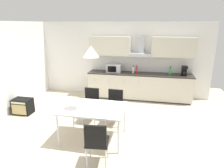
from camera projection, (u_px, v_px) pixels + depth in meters
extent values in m
cube|color=beige|center=(94.00, 134.00, 4.69)|extent=(7.96, 8.52, 0.02)
cube|color=white|center=(116.00, 59.00, 7.03)|extent=(6.37, 0.10, 2.55)
cube|color=#333333|center=(139.00, 98.00, 6.89)|extent=(3.29, 0.56, 0.05)
cube|color=beige|center=(139.00, 86.00, 6.77)|extent=(3.42, 0.61, 0.81)
cube|color=#282321|center=(139.00, 74.00, 6.65)|extent=(3.44, 0.63, 0.03)
cube|color=silver|center=(95.00, 80.00, 6.69)|extent=(0.01, 0.01, 0.14)
cube|color=silver|center=(109.00, 81.00, 6.59)|extent=(0.01, 0.01, 0.14)
cube|color=silver|center=(123.00, 82.00, 6.50)|extent=(0.01, 0.01, 0.14)
cube|color=silver|center=(139.00, 83.00, 6.41)|extent=(0.01, 0.01, 0.14)
cube|color=silver|center=(140.00, 64.00, 6.84)|extent=(3.42, 0.02, 0.52)
cube|color=beige|center=(110.00, 46.00, 6.71)|extent=(1.37, 0.34, 0.63)
cube|color=beige|center=(173.00, 47.00, 6.32)|extent=(1.37, 0.34, 0.63)
cube|color=#B7BABF|center=(140.00, 55.00, 6.57)|extent=(0.69, 0.40, 0.10)
cube|color=#B7BABF|center=(141.00, 45.00, 6.59)|extent=(0.20, 0.16, 0.58)
cube|color=#ADADB2|center=(114.00, 68.00, 6.77)|extent=(0.48, 0.34, 0.28)
cube|color=black|center=(112.00, 69.00, 6.61)|extent=(0.29, 0.01, 0.20)
cube|color=black|center=(184.00, 75.00, 6.37)|extent=(0.18, 0.18, 0.02)
cylinder|color=black|center=(184.00, 73.00, 6.34)|extent=(0.12, 0.12, 0.12)
cube|color=black|center=(184.00, 70.00, 6.39)|extent=(0.16, 0.08, 0.30)
cube|color=black|center=(185.00, 67.00, 6.29)|extent=(0.18, 0.16, 0.06)
cylinder|color=green|center=(170.00, 71.00, 6.41)|extent=(0.07, 0.07, 0.22)
cylinder|color=black|center=(171.00, 67.00, 6.37)|extent=(0.03, 0.03, 0.05)
cylinder|color=white|center=(133.00, 70.00, 6.62)|extent=(0.06, 0.06, 0.22)
cylinder|color=black|center=(133.00, 66.00, 6.58)|extent=(0.03, 0.03, 0.05)
cylinder|color=red|center=(137.00, 70.00, 6.63)|extent=(0.07, 0.07, 0.22)
cylinder|color=black|center=(137.00, 66.00, 6.59)|extent=(0.03, 0.03, 0.05)
cube|color=white|center=(93.00, 108.00, 4.27)|extent=(1.39, 0.95, 0.04)
cylinder|color=silver|center=(58.00, 131.00, 4.11)|extent=(0.04, 0.04, 0.72)
cylinder|color=silver|center=(118.00, 137.00, 3.87)|extent=(0.04, 0.04, 0.72)
cylinder|color=silver|center=(73.00, 114.00, 4.90)|extent=(0.04, 0.04, 0.72)
cylinder|color=silver|center=(124.00, 118.00, 4.66)|extent=(0.04, 0.04, 0.72)
cube|color=black|center=(90.00, 106.00, 5.15)|extent=(0.41, 0.41, 0.04)
cube|color=black|center=(92.00, 95.00, 5.25)|extent=(0.38, 0.05, 0.40)
cylinder|color=silver|center=(95.00, 117.00, 5.02)|extent=(0.02, 0.02, 0.43)
cylinder|color=silver|center=(82.00, 116.00, 5.09)|extent=(0.02, 0.02, 0.43)
cylinder|color=silver|center=(98.00, 112.00, 5.34)|extent=(0.02, 0.02, 0.43)
cylinder|color=silver|center=(86.00, 111.00, 5.41)|extent=(0.02, 0.02, 0.43)
cube|color=black|center=(114.00, 107.00, 5.03)|extent=(0.43, 0.43, 0.04)
cube|color=black|center=(116.00, 97.00, 5.13)|extent=(0.38, 0.07, 0.40)
cylinder|color=silver|center=(119.00, 120.00, 4.90)|extent=(0.02, 0.02, 0.43)
cylinder|color=silver|center=(105.00, 118.00, 4.98)|extent=(0.02, 0.02, 0.43)
cylinder|color=silver|center=(122.00, 114.00, 5.21)|extent=(0.02, 0.02, 0.43)
cylinder|color=silver|center=(109.00, 112.00, 5.30)|extent=(0.02, 0.02, 0.43)
cube|color=black|center=(97.00, 142.00, 3.57)|extent=(0.44, 0.44, 0.04)
cube|color=black|center=(95.00, 136.00, 3.34)|extent=(0.38, 0.08, 0.40)
cylinder|color=silver|center=(90.00, 147.00, 3.82)|extent=(0.02, 0.02, 0.43)
cylinder|color=silver|center=(108.00, 148.00, 3.79)|extent=(0.02, 0.02, 0.43)
cylinder|color=silver|center=(86.00, 158.00, 3.49)|extent=(0.02, 0.02, 0.43)
cylinder|color=silver|center=(106.00, 160.00, 3.46)|extent=(0.02, 0.02, 0.43)
cube|color=black|center=(23.00, 106.00, 5.69)|extent=(0.52, 0.36, 0.44)
cube|color=tan|center=(19.00, 110.00, 5.53)|extent=(0.44, 0.01, 0.29)
cube|color=beige|center=(18.00, 103.00, 5.47)|extent=(0.44, 0.01, 0.05)
cone|color=silver|center=(91.00, 52.00, 3.92)|extent=(0.32, 0.32, 0.22)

